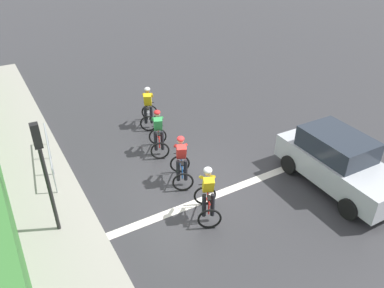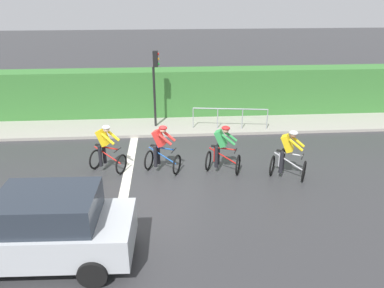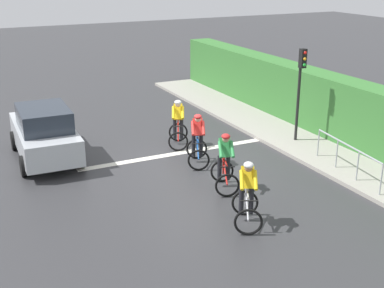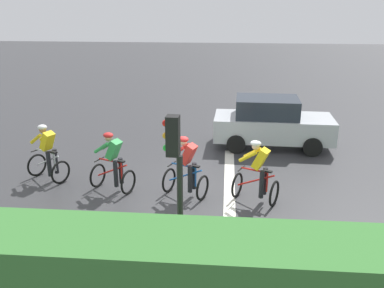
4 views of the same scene
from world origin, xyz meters
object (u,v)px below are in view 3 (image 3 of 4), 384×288
cyclist_lead (247,194)px  car_silver (44,133)px  cyclist_fourth (178,124)px  traffic_light_near_crossing (300,82)px  cyclist_second (225,162)px  cyclist_mid (198,140)px  pedestrian_railing_kerbside (348,153)px

cyclist_lead → car_silver: (3.49, -6.66, 0.08)m
cyclist_lead → car_silver: bearing=-62.3°
cyclist_fourth → traffic_light_near_crossing: size_ratio=0.50×
traffic_light_near_crossing → cyclist_second: bearing=28.2°
cyclist_mid → cyclist_fourth: bearing=-95.3°
traffic_light_near_crossing → pedestrian_railing_kerbside: 3.47m
cyclist_lead → traffic_light_near_crossing: traffic_light_near_crossing is taller
traffic_light_near_crossing → pedestrian_railing_kerbside: traffic_light_near_crossing is taller
traffic_light_near_crossing → car_silver: bearing=-16.1°
cyclist_lead → pedestrian_railing_kerbside: (-4.19, -1.19, -0.02)m
cyclist_second → cyclist_fourth: size_ratio=1.00×
traffic_light_near_crossing → cyclist_fourth: bearing=-22.7°
cyclist_fourth → cyclist_mid: bearing=84.7°
cyclist_mid → cyclist_lead: bearing=80.1°
cyclist_lead → car_silver: 7.52m
cyclist_lead → cyclist_mid: size_ratio=1.00×
car_silver → traffic_light_near_crossing: 8.65m
cyclist_lead → cyclist_mid: 4.13m
cyclist_second → traffic_light_near_crossing: (-4.18, -2.24, 1.43)m
cyclist_lead → car_silver: size_ratio=0.40×
cyclist_lead → traffic_light_near_crossing: size_ratio=0.50×
cyclist_mid → traffic_light_near_crossing: (-4.01, -0.23, 1.43)m
traffic_light_near_crossing → cyclist_mid: bearing=3.2°
cyclist_fourth → traffic_light_near_crossing: 4.40m
cyclist_second → car_silver: car_silver is taller
car_silver → pedestrian_railing_kerbside: size_ratio=1.32×
cyclist_lead → cyclist_fourth: 5.97m
cyclist_lead → cyclist_fourth: same height
cyclist_mid → car_silver: (4.20, -2.59, 0.08)m
pedestrian_railing_kerbside → car_silver: bearing=-35.5°
cyclist_lead → cyclist_mid: same height
cyclist_fourth → cyclist_second: bearing=85.0°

